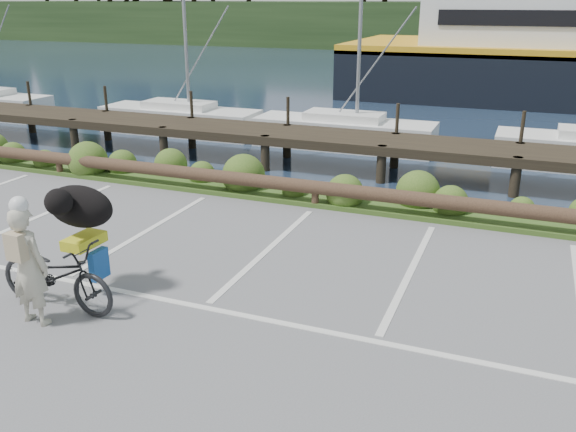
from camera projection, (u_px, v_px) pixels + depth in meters
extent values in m
plane|color=#5E5E60|center=(217.00, 296.00, 9.36)|extent=(72.00, 72.00, 0.00)
plane|color=#19273D|center=(482.00, 68.00, 51.82)|extent=(160.00, 160.00, 0.00)
cube|color=#3D5B21|center=(325.00, 196.00, 13.99)|extent=(34.00, 1.60, 0.10)
imported|color=black|center=(56.00, 275.00, 8.85)|extent=(2.03, 0.76, 1.06)
imported|color=#BCB69F|center=(28.00, 266.00, 8.34)|extent=(0.64, 0.43, 1.72)
ellipsoid|color=black|center=(80.00, 206.00, 9.13)|extent=(0.58, 1.14, 0.65)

